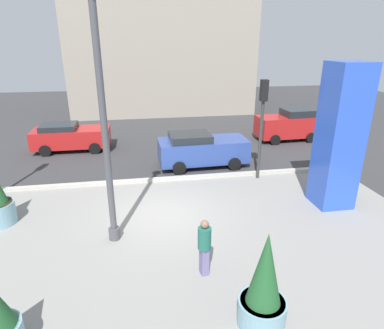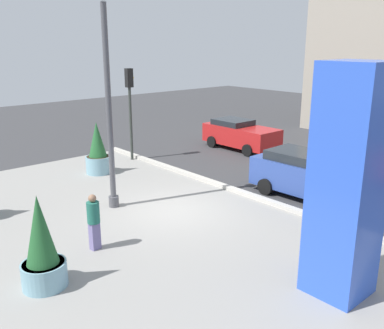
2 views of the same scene
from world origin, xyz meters
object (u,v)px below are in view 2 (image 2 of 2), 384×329
Objects in this scene: art_pillar_blue at (347,184)px; potted_plant_curbside at (42,249)px; pedestrian_on_sidewalk at (290,170)px; traffic_light_corner at (130,99)px; potted_plant_mid_plaza at (98,152)px; traffic_light_far_side at (341,137)px; car_passing_lane at (309,175)px; car_intersection at (240,134)px; lamp_post at (109,109)px; pedestrian_by_curb at (94,219)px.

potted_plant_curbside is (-4.80, -5.17, -1.70)m from art_pillar_blue.
potted_plant_curbside is 10.22m from pedestrian_on_sidewalk.
potted_plant_curbside is at bearing -44.14° from traffic_light_corner.
traffic_light_far_side reaches higher than potted_plant_mid_plaza.
art_pillar_blue is 6.75m from car_passing_lane.
car_intersection is 7.14m from pedestrian_on_sidewalk.
potted_plant_curbside is 11.90m from traffic_light_corner.
potted_plant_curbside is at bearing -65.54° from car_intersection.
lamp_post is 1.62× the size of traffic_light_far_side.
traffic_light_far_side reaches higher than pedestrian_by_curb.
traffic_light_corner reaches higher than traffic_light_far_side.
art_pillar_blue is 1.20× the size of traffic_light_far_side.
art_pillar_blue is 7.26m from potted_plant_curbside.
traffic_light_far_side is (2.92, 8.11, 2.03)m from potted_plant_curbside.
pedestrian_by_curb is (5.43, -12.09, 0.10)m from car_intersection.
traffic_light_far_side is 7.61m from pedestrian_by_curb.
potted_plant_curbside is (7.47, -5.72, 0.02)m from potted_plant_mid_plaza.
traffic_light_corner is (-0.94, 2.44, 2.08)m from potted_plant_mid_plaza.
traffic_light_corner is 1.05× the size of car_intersection.
car_intersection is 13.25m from pedestrian_by_curb.
car_passing_lane is at bearing 28.72° from potted_plant_mid_plaza.
car_passing_lane is 8.42m from pedestrian_by_curb.
traffic_light_far_side is (10.39, 2.38, 2.05)m from potted_plant_mid_plaza.
art_pillar_blue is 12.41m from potted_plant_mid_plaza.
potted_plant_curbside is at bearing -63.82° from pedestrian_by_curb.
potted_plant_mid_plaza is 0.52× the size of traffic_light_far_side.
art_pillar_blue reaches higher than car_passing_lane.
traffic_light_corner is at bearing 179.72° from traffic_light_far_side.
potted_plant_curbside reaches higher than pedestrian_by_curb.
lamp_post is 1.62× the size of car_passing_lane.
potted_plant_mid_plaza is 0.55× the size of car_intersection.
potted_plant_curbside is 8.85m from traffic_light_far_side.
car_intersection is at bearing 82.34° from potted_plant_mid_plaza.
lamp_post is 4.37× the size of pedestrian_by_curb.
lamp_post is at bearing -22.61° from potted_plant_mid_plaza.
pedestrian_by_curb reaches higher than car_intersection.
car_passing_lane reaches higher than car_intersection.
potted_plant_mid_plaza is at bearing -147.95° from pedestrian_on_sidewalk.
car_passing_lane is (4.08, 6.12, -2.68)m from lamp_post.
pedestrian_on_sidewalk is at bearing 176.96° from car_passing_lane.
car_intersection is (-9.28, 5.87, -2.20)m from traffic_light_far_side.
lamp_post reaches higher than potted_plant_mid_plaza.
art_pillar_blue reaches higher than pedestrian_by_curb.
lamp_post is 1.61× the size of traffic_light_corner.
potted_plant_mid_plaza reaches higher than car_passing_lane.
pedestrian_on_sidewalk is (-3.21, 2.11, -2.17)m from traffic_light_far_side.
art_pillar_blue is at bearing -50.22° from car_passing_lane.
traffic_light_corner is 8.66m from pedestrian_on_sidewalk.
traffic_light_far_side is 3.75m from car_passing_lane.
lamp_post is 4.23m from pedestrian_by_curb.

